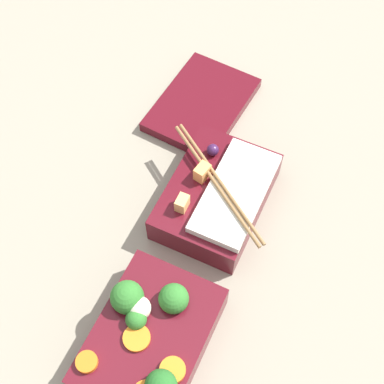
{
  "coord_description": "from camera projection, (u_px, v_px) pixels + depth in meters",
  "views": [
    {
      "loc": [
        -0.25,
        -0.11,
        0.68
      ],
      "look_at": [
        0.09,
        0.05,
        0.05
      ],
      "focal_mm": 50.0,
      "sensor_mm": 36.0,
      "label": 1
    }
  ],
  "objects": [
    {
      "name": "ground_plane",
      "position": [
        194.0,
        276.0,
        0.72
      ],
      "size": [
        3.0,
        3.0,
        0.0
      ],
      "primitive_type": "plane",
      "color": "gray"
    },
    {
      "name": "bento_tray_rice",
      "position": [
        218.0,
        196.0,
        0.76
      ],
      "size": [
        0.18,
        0.19,
        0.07
      ],
      "color": "#510F19",
      "rests_on": "ground_plane"
    },
    {
      "name": "bento_tray_vegetable",
      "position": [
        150.0,
        337.0,
        0.65
      ],
      "size": [
        0.18,
        0.13,
        0.08
      ],
      "color": "#510F19",
      "rests_on": "ground_plane"
    },
    {
      "name": "bento_lid",
      "position": [
        202.0,
        105.0,
        0.87
      ],
      "size": [
        0.19,
        0.14,
        0.02
      ],
      "primitive_type": "cube",
      "rotation": [
        0.0,
        0.0,
        -0.08
      ],
      "color": "#510F19",
      "rests_on": "ground_plane"
    }
  ]
}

